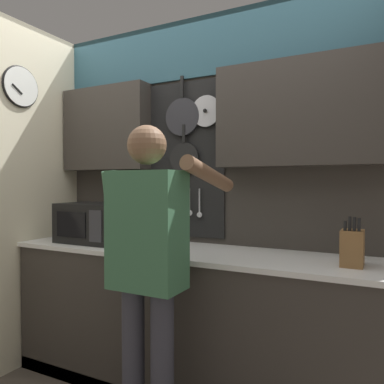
% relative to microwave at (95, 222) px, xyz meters
% --- Properties ---
extents(base_cabinet_counter, '(2.43, 0.61, 0.92)m').
position_rel_microwave_xyz_m(base_cabinet_counter, '(0.73, 0.03, -0.61)').
color(base_cabinet_counter, '#38332D').
rests_on(base_cabinet_counter, ground_plane).
extents(back_wall_unit, '(3.00, 0.20, 2.53)m').
position_rel_microwave_xyz_m(back_wall_unit, '(0.74, 0.30, 0.44)').
color(back_wall_unit, '#38332D').
rests_on(back_wall_unit, ground_plane).
extents(side_wall, '(0.07, 1.60, 2.53)m').
position_rel_microwave_xyz_m(side_wall, '(-0.50, -0.38, 0.22)').
color(side_wall, beige).
rests_on(side_wall, ground_plane).
extents(microwave, '(0.48, 0.36, 0.28)m').
position_rel_microwave_xyz_m(microwave, '(0.00, 0.00, 0.00)').
color(microwave, black).
rests_on(microwave, base_cabinet_counter).
extents(knife_block, '(0.11, 0.15, 0.26)m').
position_rel_microwave_xyz_m(knife_block, '(1.73, 0.00, -0.05)').
color(knife_block, brown).
rests_on(knife_block, base_cabinet_counter).
extents(utensil_crock, '(0.11, 0.11, 0.35)m').
position_rel_microwave_xyz_m(utensil_crock, '(0.37, 0.00, -0.06)').
color(utensil_crock, white).
rests_on(utensil_crock, base_cabinet_counter).
extents(person, '(0.54, 0.65, 1.65)m').
position_rel_microwave_xyz_m(person, '(0.80, -0.49, -0.08)').
color(person, '#383842').
rests_on(person, ground_plane).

